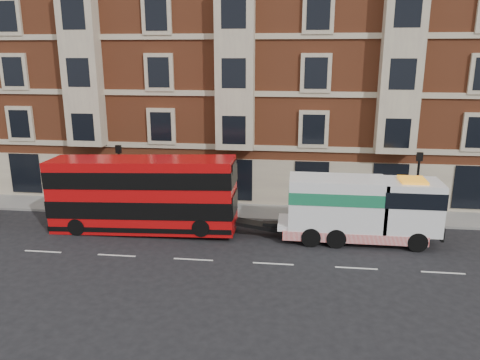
# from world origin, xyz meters

# --- Properties ---
(ground) EXTENTS (120.00, 120.00, 0.00)m
(ground) POSITION_xyz_m (0.00, 0.00, 0.00)
(ground) COLOR black
(ground) RESTS_ON ground
(sidewalk) EXTENTS (90.00, 3.00, 0.15)m
(sidewalk) POSITION_xyz_m (0.00, 7.50, 0.07)
(sidewalk) COLOR slate
(sidewalk) RESTS_ON ground
(victorian_terrace) EXTENTS (45.00, 12.00, 20.40)m
(victorian_terrace) POSITION_xyz_m (0.50, 15.00, 10.07)
(victorian_terrace) COLOR brown
(victorian_terrace) RESTS_ON ground
(lamp_post_west) EXTENTS (0.35, 0.15, 4.35)m
(lamp_post_west) POSITION_xyz_m (-6.00, 6.20, 2.68)
(lamp_post_west) COLOR black
(lamp_post_west) RESTS_ON sidewalk
(lamp_post_east) EXTENTS (0.35, 0.15, 4.35)m
(lamp_post_east) POSITION_xyz_m (12.00, 6.20, 2.68)
(lamp_post_east) COLOR black
(lamp_post_east) RESTS_ON sidewalk
(double_decker_bus) EXTENTS (10.61, 2.44, 4.29)m
(double_decker_bus) POSITION_xyz_m (-3.67, 3.50, 2.28)
(double_decker_bus) COLOR #BE0A0C
(double_decker_bus) RESTS_ON ground
(tow_truck) EXTENTS (8.49, 2.51, 3.54)m
(tow_truck) POSITION_xyz_m (8.38, 3.50, 1.88)
(tow_truck) COLOR white
(tow_truck) RESTS_ON ground
(pedestrian) EXTENTS (0.82, 0.78, 1.88)m
(pedestrian) POSITION_xyz_m (-7.72, 6.70, 1.09)
(pedestrian) COLOR #1B2236
(pedestrian) RESTS_ON sidewalk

